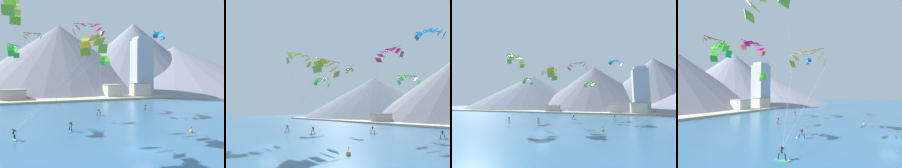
% 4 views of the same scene
% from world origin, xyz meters
% --- Properties ---
extents(ground_plane, '(400.00, 400.00, 0.00)m').
position_xyz_m(ground_plane, '(0.00, 0.00, 0.00)').
color(ground_plane, '#336084').
extents(kitesurfer_near_lead, '(1.79, 0.79, 1.74)m').
position_xyz_m(kitesurfer_near_lead, '(0.56, 22.52, 0.51)').
color(kitesurfer_near_lead, '#E54C33').
rests_on(kitesurfer_near_lead, ground).
extents(kitesurfer_near_trail, '(1.33, 1.65, 1.62)m').
position_xyz_m(kitesurfer_near_trail, '(13.57, 25.97, 0.43)').
color(kitesurfer_near_trail, '#E54C33').
rests_on(kitesurfer_near_trail, ground).
extents(kitesurfer_mid_center, '(0.84, 1.78, 1.76)m').
position_xyz_m(kitesurfer_mid_center, '(-7.29, 11.88, 0.54)').
color(kitesurfer_mid_center, '#337FDB').
rests_on(kitesurfer_mid_center, ground).
extents(kitesurfer_far_left, '(0.83, 1.78, 1.75)m').
position_xyz_m(kitesurfer_far_left, '(-15.41, 9.37, 0.52)').
color(kitesurfer_far_left, '#33B266').
rests_on(kitesurfer_far_left, ground).
extents(parafoil_kite_near_lead, '(8.24, 9.77, 20.65)m').
position_xyz_m(parafoil_kite_near_lead, '(-0.02, 30.96, 20.62)').
color(parafoil_kite_near_lead, '#A8322D').
extents(parafoil_kite_near_trail, '(10.74, 8.68, 12.62)m').
position_xyz_m(parafoil_kite_near_trail, '(4.66, 31.91, 12.88)').
color(parafoil_kite_near_trail, green).
extents(parafoil_kite_mid_center, '(9.25, 6.81, 18.99)m').
position_xyz_m(parafoil_kite_mid_center, '(-15.51, 12.09, 19.05)').
color(parafoil_kite_mid_center, '#68AB2E').
extents(parafoil_kite_far_left, '(13.69, 7.22, 14.39)m').
position_xyz_m(parafoil_kite_far_left, '(-3.56, 12.39, 14.37)').
color(parafoil_kite_far_left, '#80A630').
extents(parafoil_kite_distant_high_outer, '(4.53, 3.86, 1.72)m').
position_xyz_m(parafoil_kite_distant_high_outer, '(14.43, 21.28, 18.31)').
color(parafoil_kite_distant_high_outer, '#1D5195').
extents(parafoil_kite_distant_low_drift, '(4.04, 1.72, 1.40)m').
position_xyz_m(parafoil_kite_distant_low_drift, '(-13.16, 28.62, 17.88)').
color(parafoil_kite_distant_low_drift, '#B5BF44').
extents(parafoil_kite_distant_mid_solo, '(1.94, 5.15, 2.34)m').
position_xyz_m(parafoil_kite_distant_mid_solo, '(-16.49, 20.41, 13.70)').
color(parafoil_kite_distant_mid_solo, green).
extents(race_marker_buoy, '(0.56, 0.56, 1.02)m').
position_xyz_m(race_marker_buoy, '(10.87, 4.92, 0.16)').
color(race_marker_buoy, orange).
rests_on(race_marker_buoy, ground).
extents(shoreline_strip, '(180.00, 10.00, 0.70)m').
position_xyz_m(shoreline_strip, '(0.00, 50.95, 0.35)').
color(shoreline_strip, '#BCAD8E').
rests_on(shoreline_strip, ground).
extents(shore_building_harbour_front, '(7.82, 5.12, 3.99)m').
position_xyz_m(shore_building_harbour_front, '(-19.89, 54.02, 2.01)').
color(shore_building_harbour_front, '#B7AD9E').
rests_on(shore_building_harbour_front, ground).
extents(shore_building_promenade_mid, '(7.17, 4.74, 5.62)m').
position_xyz_m(shore_building_promenade_mid, '(24.64, 51.97, 2.82)').
color(shore_building_promenade_mid, beige).
rests_on(shore_building_promenade_mid, ground).
extents(shore_building_quay_east, '(5.84, 7.03, 4.99)m').
position_xyz_m(shore_building_quay_east, '(14.27, 54.53, 2.50)').
color(shore_building_quay_east, beige).
rests_on(shore_building_quay_east, ground).
extents(highrise_tower, '(7.00, 7.00, 23.25)m').
position_xyz_m(highrise_tower, '(26.34, 54.26, 11.42)').
color(highrise_tower, '#A8ADB7').
rests_on(highrise_tower, ground).
extents(mountain_peak_west_ridge, '(102.66, 102.66, 35.85)m').
position_xyz_m(mountain_peak_west_ridge, '(-1.01, 103.07, 17.92)').
color(mountain_peak_west_ridge, gray).
rests_on(mountain_peak_west_ridge, ground).
extents(mountain_peak_central_summit, '(116.84, 116.84, 32.48)m').
position_xyz_m(mountain_peak_central_summit, '(-62.59, 105.60, 16.24)').
color(mountain_peak_central_summit, gray).
rests_on(mountain_peak_central_summit, ground).
extents(mountain_peak_far_spur, '(95.54, 95.54, 39.97)m').
position_xyz_m(mountain_peak_far_spur, '(44.46, 102.68, 19.98)').
color(mountain_peak_far_spur, gray).
rests_on(mountain_peak_far_spur, ground).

